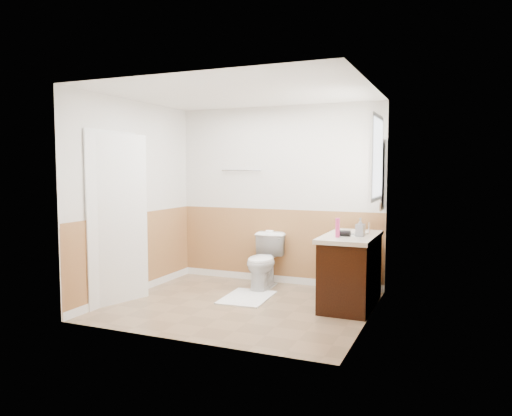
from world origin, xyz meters
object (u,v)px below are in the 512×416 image
at_px(toilet, 264,261).
at_px(soap_dispenser, 360,227).
at_px(lotion_bottle, 338,228).
at_px(vanity_cabinet, 351,272).
at_px(bath_mat, 247,297).

bearing_deg(toilet, soap_dispenser, -22.32).
xyz_separation_m(toilet, lotion_bottle, (1.16, -0.67, 0.59)).
xyz_separation_m(vanity_cabinet, soap_dispenser, (0.12, -0.09, 0.56)).
height_order(toilet, vanity_cabinet, vanity_cabinet).
height_order(bath_mat, lotion_bottle, lotion_bottle).
xyz_separation_m(toilet, vanity_cabinet, (1.26, -0.39, 0.03)).
distance_m(lotion_bottle, soap_dispenser, 0.29).
height_order(lotion_bottle, soap_dispenser, lotion_bottle).
xyz_separation_m(bath_mat, lotion_bottle, (1.16, -0.10, 0.95)).
distance_m(vanity_cabinet, soap_dispenser, 0.58).
xyz_separation_m(toilet, soap_dispenser, (1.38, -0.48, 0.59)).
relative_size(toilet, lotion_bottle, 3.36).
relative_size(lotion_bottle, soap_dispenser, 1.04).
bearing_deg(soap_dispenser, lotion_bottle, -138.78).
distance_m(toilet, lotion_bottle, 1.47).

